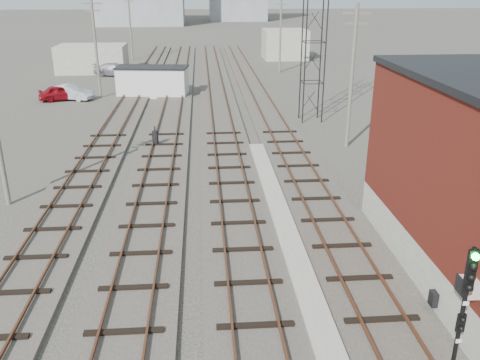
{
  "coord_description": "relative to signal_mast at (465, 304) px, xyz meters",
  "views": [
    {
      "loc": [
        -2.95,
        -3.48,
        10.08
      ],
      "look_at": [
        -1.41,
        16.75,
        2.2
      ],
      "focal_mm": 38.0,
      "sensor_mm": 36.0,
      "label": 1
    }
  ],
  "objects": [
    {
      "name": "ground",
      "position": [
        -3.7,
        52.87,
        -2.32
      ],
      "size": [
        320.0,
        320.0,
        0.0
      ],
      "primitive_type": "plane",
      "color": "#282621",
      "rests_on": "ground"
    },
    {
      "name": "track_right",
      "position": [
        -1.2,
        31.87,
        -2.22
      ],
      "size": [
        3.2,
        90.0,
        0.39
      ],
      "color": "#332D28",
      "rests_on": "ground"
    },
    {
      "name": "track_mid_right",
      "position": [
        -5.2,
        31.87,
        -2.22
      ],
      "size": [
        3.2,
        90.0,
        0.39
      ],
      "color": "#332D28",
      "rests_on": "ground"
    },
    {
      "name": "track_mid_left",
      "position": [
        -9.2,
        31.87,
        -2.22
      ],
      "size": [
        3.2,
        90.0,
        0.39
      ],
      "color": "#332D28",
      "rests_on": "ground"
    },
    {
      "name": "track_left",
      "position": [
        -13.2,
        31.87,
        -2.22
      ],
      "size": [
        3.2,
        90.0,
        0.39
      ],
      "color": "#332D28",
      "rests_on": "ground"
    },
    {
      "name": "platform_curb",
      "position": [
        -3.2,
        6.87,
        -2.19
      ],
      "size": [
        0.9,
        28.0,
        0.26
      ],
      "primitive_type": "cube",
      "color": "gray",
      "rests_on": "ground"
    },
    {
      "name": "lattice_tower",
      "position": [
        1.8,
        27.87,
        5.18
      ],
      "size": [
        1.6,
        1.6,
        15.0
      ],
      "color": "black",
      "rests_on": "ground"
    },
    {
      "name": "utility_pole_left_b",
      "position": [
        -16.2,
        37.87,
        2.47
      ],
      "size": [
        1.8,
        0.24,
        9.0
      ],
      "color": "#595147",
      "rests_on": "ground"
    },
    {
      "name": "utility_pole_left_c",
      "position": [
        -16.2,
        62.87,
        2.47
      ],
      "size": [
        1.8,
        0.24,
        9.0
      ],
      "color": "#595147",
      "rests_on": "ground"
    },
    {
      "name": "utility_pole_right_a",
      "position": [
        2.8,
        20.87,
        2.47
      ],
      "size": [
        1.8,
        0.24,
        9.0
      ],
      "color": "#595147",
      "rests_on": "ground"
    },
    {
      "name": "utility_pole_right_b",
      "position": [
        2.8,
        50.87,
        2.47
      ],
      "size": [
        1.8,
        0.24,
        9.0
      ],
      "color": "#595147",
      "rests_on": "ground"
    },
    {
      "name": "shed_left",
      "position": [
        -19.7,
        52.87,
        -0.72
      ],
      "size": [
        8.0,
        5.0,
        3.2
      ],
      "primitive_type": "cube",
      "color": "gray",
      "rests_on": "ground"
    },
    {
      "name": "shed_right",
      "position": [
        5.3,
        62.87,
        -0.32
      ],
      "size": [
        6.0,
        6.0,
        4.0
      ],
      "primitive_type": "cube",
      "color": "gray",
      "rests_on": "ground"
    },
    {
      "name": "signal_mast",
      "position": [
        0.0,
        0.0,
        0.0
      ],
      "size": [
        0.4,
        0.41,
        3.97
      ],
      "color": "gray",
      "rests_on": "ground"
    },
    {
      "name": "switch_stand",
      "position": [
        -9.75,
        21.55,
        -1.69
      ],
      "size": [
        0.38,
        0.38,
        1.35
      ],
      "rotation": [
        0.0,
        0.0,
        -0.28
      ],
      "color": "black",
      "rests_on": "ground"
    },
    {
      "name": "site_trailer",
      "position": [
        -11.26,
        38.05,
        -0.91
      ],
      "size": [
        6.96,
        3.71,
        2.8
      ],
      "rotation": [
        0.0,
        0.0,
        -0.13
      ],
      "color": "silver",
      "rests_on": "ground"
    },
    {
      "name": "car_red",
      "position": [
        -19.45,
        36.81,
        -1.62
      ],
      "size": [
        4.44,
        2.81,
        1.41
      ],
      "primitive_type": "imported",
      "rotation": [
        0.0,
        0.0,
        1.87
      ],
      "color": "maroon",
      "rests_on": "ground"
    },
    {
      "name": "car_silver",
      "position": [
        -18.73,
        36.99,
        -1.62
      ],
      "size": [
        4.5,
        2.85,
        1.4
      ],
      "primitive_type": "imported",
      "rotation": [
        0.0,
        0.0,
        1.22
      ],
      "color": "#B1B2B9",
      "rests_on": "ground"
    },
    {
      "name": "car_grey",
      "position": [
        -16.59,
        49.79,
        -1.61
      ],
      "size": [
        5.27,
        3.17,
        1.43
      ],
      "primitive_type": "imported",
      "rotation": [
        0.0,
        0.0,
        1.32
      ],
      "color": "gray",
      "rests_on": "ground"
    }
  ]
}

